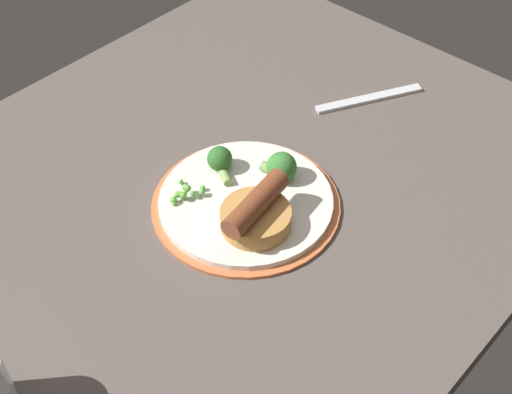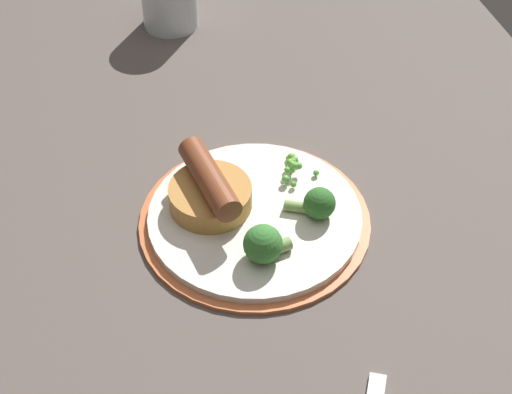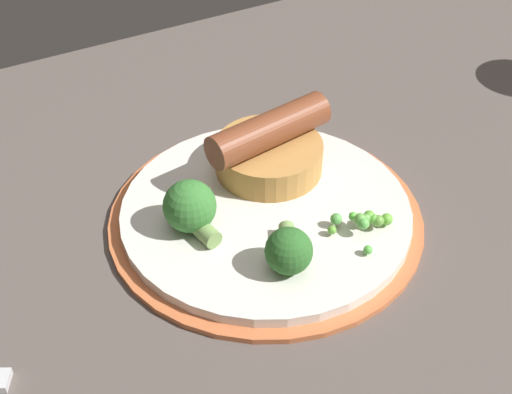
{
  "view_description": "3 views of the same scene",
  "coord_description": "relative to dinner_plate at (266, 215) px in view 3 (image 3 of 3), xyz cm",
  "views": [
    {
      "loc": [
        44.08,
        51.03,
        72.37
      ],
      "look_at": [
        -5.2,
        6.18,
        5.41
      ],
      "focal_mm": 50.0,
      "sensor_mm": 36.0,
      "label": 1
    },
    {
      "loc": [
        -67.49,
        22.4,
        71.93
      ],
      "look_at": [
        -3.92,
        4.26,
        6.11
      ],
      "focal_mm": 60.0,
      "sensor_mm": 36.0,
      "label": 2
    },
    {
      "loc": [
        -26.73,
        -33.01,
        42.2
      ],
      "look_at": [
        -5.57,
        4.96,
        5.57
      ],
      "focal_mm": 50.0,
      "sensor_mm": 36.0,
      "label": 3
    }
  ],
  "objects": [
    {
      "name": "dining_table",
      "position": [
        4.81,
        -4.67,
        -2.07
      ],
      "size": [
        110.0,
        80.0,
        3.0
      ],
      "primitive_type": "cube",
      "color": "#564C47",
      "rests_on": "ground"
    },
    {
      "name": "sausage_pudding",
      "position": [
        2.73,
        4.29,
        3.0
      ],
      "size": [
        11.48,
        9.2,
        5.56
      ],
      "rotation": [
        0.0,
        0.0,
        0.15
      ],
      "color": "#BC8442",
      "rests_on": "dinner_plate"
    },
    {
      "name": "broccoli_floret_far",
      "position": [
        -6.23,
        0.78,
        2.84
      ],
      "size": [
        4.16,
        5.34,
        4.16
      ],
      "rotation": [
        0.0,
        0.0,
        1.74
      ],
      "color": "#387A33",
      "rests_on": "dinner_plate"
    },
    {
      "name": "broccoli_floret_near",
      "position": [
        -1.87,
        -6.54,
        2.5
      ],
      "size": [
        4.2,
        5.63,
        3.54
      ],
      "rotation": [
        0.0,
        0.0,
        4.23
      ],
      "color": "#2D6628",
      "rests_on": "dinner_plate"
    },
    {
      "name": "dinner_plate",
      "position": [
        0.0,
        0.0,
        0.0
      ],
      "size": [
        25.65,
        25.65,
        1.4
      ],
      "color": "#CC6B3D",
      "rests_on": "dining_table"
    },
    {
      "name": "pea_pile",
      "position": [
        5.32,
        -6.14,
        1.82
      ],
      "size": [
        5.23,
        4.45,
        1.86
      ],
      "color": "#5FAA47",
      "rests_on": "dinner_plate"
    }
  ]
}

